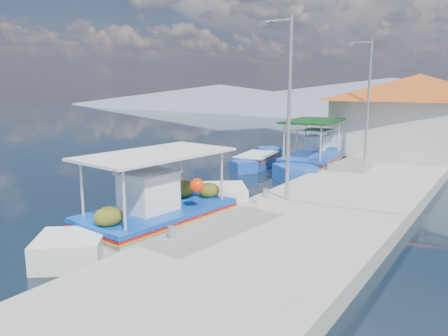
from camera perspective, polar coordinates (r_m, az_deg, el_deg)
The scene contains 10 objects.
ground at distance 16.16m, azimuth -10.08°, elevation -5.01°, with size 160.00×160.00×0.00m, color black.
quay at distance 18.33m, azimuth 17.23°, elevation -2.64°, with size 5.00×44.00×0.50m, color #A09E95.
bollards at distance 18.24m, azimuth 10.29°, elevation -1.09°, with size 0.20×17.20×0.30m.
main_caique at distance 13.32m, azimuth -8.39°, elevation -6.11°, with size 2.86×8.12×2.68m.
caique_green_canopy at distance 22.85m, azimuth 11.40°, elevation 0.72°, with size 2.80×7.64×2.87m.
caique_blue_hull at distance 23.85m, azimuth 4.38°, elevation 0.91°, with size 2.19×5.36×0.97m.
caique_far at distance 24.93m, azimuth 12.15°, elevation 1.49°, with size 2.07×6.37×2.23m.
harbor_building at distance 26.61m, azimuth 23.80°, elevation 6.52°, with size 10.49×10.49×4.40m.
lamp_post_near at distance 14.61m, azimuth 8.13°, elevation 8.70°, with size 1.21×0.14×6.00m.
lamp_post_far at distance 23.05m, azimuth 18.02°, elevation 9.05°, with size 1.21×0.14×6.00m.
Camera 1 is at (10.84, -11.16, 4.39)m, focal length 35.27 mm.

